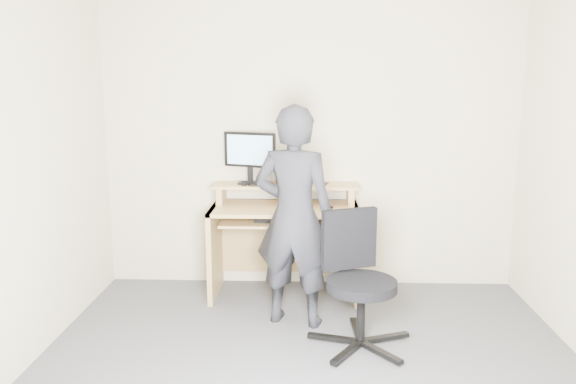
# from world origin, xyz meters

# --- Properties ---
(back_wall) EXTENTS (3.50, 0.02, 2.50)m
(back_wall) POSITION_xyz_m (0.00, 1.75, 1.25)
(back_wall) COLOR beige
(back_wall) RESTS_ON ground
(desk) EXTENTS (1.20, 0.60, 0.91)m
(desk) POSITION_xyz_m (-0.20, 1.53, 0.55)
(desk) COLOR tan
(desk) RESTS_ON ground
(monitor) EXTENTS (0.44, 0.18, 0.43)m
(monitor) POSITION_xyz_m (-0.50, 1.60, 1.17)
(monitor) COLOR black
(monitor) RESTS_ON desk
(external_drive) EXTENTS (0.09, 0.14, 0.20)m
(external_drive) POSITION_xyz_m (-0.24, 1.63, 1.01)
(external_drive) COLOR black
(external_drive) RESTS_ON desk
(travel_mug) EXTENTS (0.10, 0.10, 0.18)m
(travel_mug) POSITION_xyz_m (-0.03, 1.58, 1.00)
(travel_mug) COLOR #BCBDC1
(travel_mug) RESTS_ON desk
(smartphone) EXTENTS (0.10, 0.14, 0.01)m
(smartphone) POSITION_xyz_m (0.11, 1.59, 0.92)
(smartphone) COLOR black
(smartphone) RESTS_ON desk
(charger) EXTENTS (0.05, 0.04, 0.03)m
(charger) POSITION_xyz_m (-0.54, 1.51, 0.93)
(charger) COLOR black
(charger) RESTS_ON desk
(headphones) EXTENTS (0.19, 0.19, 0.06)m
(headphones) POSITION_xyz_m (-0.42, 1.68, 0.92)
(headphones) COLOR silver
(headphones) RESTS_ON desk
(keyboard) EXTENTS (0.47, 0.22, 0.03)m
(keyboard) POSITION_xyz_m (-0.20, 1.36, 0.67)
(keyboard) COLOR black
(keyboard) RESTS_ON desk
(mouse) EXTENTS (0.11, 0.08, 0.04)m
(mouse) POSITION_xyz_m (0.14, 1.35, 0.77)
(mouse) COLOR black
(mouse) RESTS_ON desk
(office_chair) EXTENTS (0.70, 0.68, 0.88)m
(office_chair) POSITION_xyz_m (0.32, 0.58, 0.48)
(office_chair) COLOR black
(office_chair) RESTS_ON ground
(person) EXTENTS (0.66, 0.51, 1.60)m
(person) POSITION_xyz_m (-0.11, 0.90, 0.80)
(person) COLOR black
(person) RESTS_ON ground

